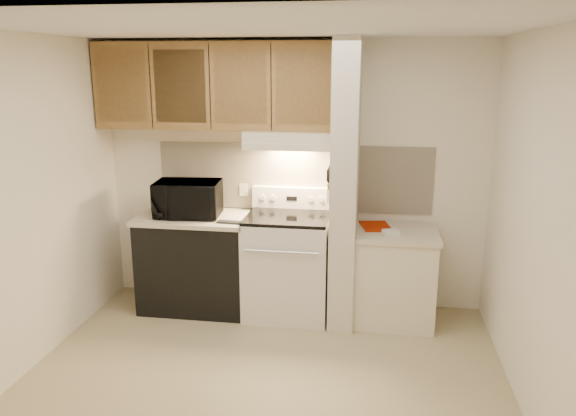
# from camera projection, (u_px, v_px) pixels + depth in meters

# --- Properties ---
(floor) EXTENTS (3.60, 3.60, 0.00)m
(floor) POSITION_uv_depth(u_px,v_px,m) (264.00, 377.00, 4.20)
(floor) COLOR tan
(floor) RESTS_ON ground
(ceiling) EXTENTS (3.60, 3.60, 0.00)m
(ceiling) POSITION_uv_depth(u_px,v_px,m) (260.00, 28.00, 3.58)
(ceiling) COLOR white
(ceiling) RESTS_ON wall_back
(wall_back) EXTENTS (3.60, 2.50, 0.02)m
(wall_back) POSITION_uv_depth(u_px,v_px,m) (293.00, 176.00, 5.32)
(wall_back) COLOR white
(wall_back) RESTS_ON floor
(wall_left) EXTENTS (0.02, 3.00, 2.50)m
(wall_left) POSITION_uv_depth(u_px,v_px,m) (24.00, 207.00, 4.15)
(wall_left) COLOR white
(wall_left) RESTS_ON floor
(wall_right) EXTENTS (0.02, 3.00, 2.50)m
(wall_right) POSITION_uv_depth(u_px,v_px,m) (535.00, 228.00, 3.62)
(wall_right) COLOR white
(wall_right) RESTS_ON floor
(backsplash) EXTENTS (2.60, 0.02, 0.63)m
(backsplash) POSITION_uv_depth(u_px,v_px,m) (293.00, 177.00, 5.32)
(backsplash) COLOR #FFEECC
(backsplash) RESTS_ON wall_back
(range_body) EXTENTS (0.76, 0.65, 0.92)m
(range_body) POSITION_uv_depth(u_px,v_px,m) (288.00, 266.00, 5.19)
(range_body) COLOR silver
(range_body) RESTS_ON floor
(oven_window) EXTENTS (0.50, 0.01, 0.30)m
(oven_window) POSITION_uv_depth(u_px,v_px,m) (282.00, 275.00, 4.88)
(oven_window) COLOR black
(oven_window) RESTS_ON range_body
(oven_handle) EXTENTS (0.65, 0.02, 0.02)m
(oven_handle) POSITION_uv_depth(u_px,v_px,m) (281.00, 252.00, 4.79)
(oven_handle) COLOR silver
(oven_handle) RESTS_ON range_body
(cooktop) EXTENTS (0.74, 0.64, 0.03)m
(cooktop) POSITION_uv_depth(u_px,v_px,m) (288.00, 217.00, 5.07)
(cooktop) COLOR black
(cooktop) RESTS_ON range_body
(range_backguard) EXTENTS (0.76, 0.08, 0.20)m
(range_backguard) POSITION_uv_depth(u_px,v_px,m) (292.00, 197.00, 5.32)
(range_backguard) COLOR silver
(range_backguard) RESTS_ON range_body
(range_display) EXTENTS (0.10, 0.01, 0.04)m
(range_display) POSITION_uv_depth(u_px,v_px,m) (292.00, 198.00, 5.28)
(range_display) COLOR black
(range_display) RESTS_ON range_backguard
(range_knob_left_outer) EXTENTS (0.05, 0.02, 0.05)m
(range_knob_left_outer) POSITION_uv_depth(u_px,v_px,m) (262.00, 198.00, 5.31)
(range_knob_left_outer) COLOR silver
(range_knob_left_outer) RESTS_ON range_backguard
(range_knob_left_inner) EXTENTS (0.05, 0.02, 0.05)m
(range_knob_left_inner) POSITION_uv_depth(u_px,v_px,m) (273.00, 198.00, 5.30)
(range_knob_left_inner) COLOR silver
(range_knob_left_inner) RESTS_ON range_backguard
(range_knob_right_inner) EXTENTS (0.05, 0.02, 0.05)m
(range_knob_right_inner) POSITION_uv_depth(u_px,v_px,m) (311.00, 199.00, 5.25)
(range_knob_right_inner) COLOR silver
(range_knob_right_inner) RESTS_ON range_backguard
(range_knob_right_outer) EXTENTS (0.05, 0.02, 0.05)m
(range_knob_right_outer) POSITION_uv_depth(u_px,v_px,m) (321.00, 200.00, 5.23)
(range_knob_right_outer) COLOR silver
(range_knob_right_outer) RESTS_ON range_backguard
(dishwasher_front) EXTENTS (1.00, 0.63, 0.87)m
(dishwasher_front) POSITION_uv_depth(u_px,v_px,m) (197.00, 264.00, 5.34)
(dishwasher_front) COLOR black
(dishwasher_front) RESTS_ON floor
(left_countertop) EXTENTS (1.04, 0.67, 0.04)m
(left_countertop) POSITION_uv_depth(u_px,v_px,m) (195.00, 218.00, 5.22)
(left_countertop) COLOR beige
(left_countertop) RESTS_ON dishwasher_front
(spoon_rest) EXTENTS (0.25, 0.10, 0.02)m
(spoon_rest) POSITION_uv_depth(u_px,v_px,m) (231.00, 222.00, 4.97)
(spoon_rest) COLOR black
(spoon_rest) RESTS_ON left_countertop
(teal_jar) EXTENTS (0.13, 0.13, 0.11)m
(teal_jar) POSITION_uv_depth(u_px,v_px,m) (206.00, 205.00, 5.41)
(teal_jar) COLOR #336F60
(teal_jar) RESTS_ON left_countertop
(outlet) EXTENTS (0.08, 0.01, 0.12)m
(outlet) POSITION_uv_depth(u_px,v_px,m) (244.00, 190.00, 5.41)
(outlet) COLOR beige
(outlet) RESTS_ON backsplash
(microwave) EXTENTS (0.62, 0.45, 0.33)m
(microwave) POSITION_uv_depth(u_px,v_px,m) (188.00, 199.00, 5.17)
(microwave) COLOR black
(microwave) RESTS_ON left_countertop
(partition_pillar) EXTENTS (0.22, 0.70, 2.50)m
(partition_pillar) POSITION_uv_depth(u_px,v_px,m) (345.00, 185.00, 4.91)
(partition_pillar) COLOR beige
(partition_pillar) RESTS_ON floor
(pillar_trim) EXTENTS (0.01, 0.70, 0.04)m
(pillar_trim) POSITION_uv_depth(u_px,v_px,m) (332.00, 179.00, 4.92)
(pillar_trim) COLOR olive
(pillar_trim) RESTS_ON partition_pillar
(knife_strip) EXTENTS (0.02, 0.42, 0.04)m
(knife_strip) POSITION_uv_depth(u_px,v_px,m) (331.00, 178.00, 4.87)
(knife_strip) COLOR black
(knife_strip) RESTS_ON partition_pillar
(knife_blade_a) EXTENTS (0.01, 0.03, 0.16)m
(knife_blade_a) POSITION_uv_depth(u_px,v_px,m) (328.00, 193.00, 4.74)
(knife_blade_a) COLOR silver
(knife_blade_a) RESTS_ON knife_strip
(knife_handle_a) EXTENTS (0.02, 0.02, 0.10)m
(knife_handle_a) POSITION_uv_depth(u_px,v_px,m) (328.00, 176.00, 4.69)
(knife_handle_a) COLOR black
(knife_handle_a) RESTS_ON knife_strip
(knife_blade_b) EXTENTS (0.01, 0.04, 0.18)m
(knife_blade_b) POSITION_uv_depth(u_px,v_px,m) (328.00, 192.00, 4.80)
(knife_blade_b) COLOR silver
(knife_blade_b) RESTS_ON knife_strip
(knife_handle_b) EXTENTS (0.02, 0.02, 0.10)m
(knife_handle_b) POSITION_uv_depth(u_px,v_px,m) (329.00, 174.00, 4.77)
(knife_handle_b) COLOR black
(knife_handle_b) RESTS_ON knife_strip
(knife_blade_c) EXTENTS (0.01, 0.04, 0.20)m
(knife_blade_c) POSITION_uv_depth(u_px,v_px,m) (329.00, 191.00, 4.90)
(knife_blade_c) COLOR silver
(knife_blade_c) RESTS_ON knife_strip
(knife_handle_c) EXTENTS (0.02, 0.02, 0.10)m
(knife_handle_c) POSITION_uv_depth(u_px,v_px,m) (330.00, 172.00, 4.86)
(knife_handle_c) COLOR black
(knife_handle_c) RESTS_ON knife_strip
(knife_blade_d) EXTENTS (0.01, 0.04, 0.16)m
(knife_blade_d) POSITION_uv_depth(u_px,v_px,m) (330.00, 187.00, 4.96)
(knife_blade_d) COLOR silver
(knife_blade_d) RESTS_ON knife_strip
(knife_handle_d) EXTENTS (0.02, 0.02, 0.10)m
(knife_handle_d) POSITION_uv_depth(u_px,v_px,m) (330.00, 170.00, 4.94)
(knife_handle_d) COLOR black
(knife_handle_d) RESTS_ON knife_strip
(knife_blade_e) EXTENTS (0.01, 0.04, 0.18)m
(knife_blade_e) POSITION_uv_depth(u_px,v_px,m) (331.00, 187.00, 5.04)
(knife_blade_e) COLOR silver
(knife_blade_e) RESTS_ON knife_strip
(knife_handle_e) EXTENTS (0.02, 0.02, 0.10)m
(knife_handle_e) POSITION_uv_depth(u_px,v_px,m) (331.00, 169.00, 5.02)
(knife_handle_e) COLOR black
(knife_handle_e) RESTS_ON knife_strip
(oven_mitt) EXTENTS (0.03, 0.10, 0.25)m
(oven_mitt) POSITION_uv_depth(u_px,v_px,m) (331.00, 184.00, 5.10)
(oven_mitt) COLOR gray
(oven_mitt) RESTS_ON partition_pillar
(right_cab_base) EXTENTS (0.70, 0.60, 0.81)m
(right_cab_base) POSITION_uv_depth(u_px,v_px,m) (394.00, 278.00, 5.06)
(right_cab_base) COLOR beige
(right_cab_base) RESTS_ON floor
(right_countertop) EXTENTS (0.74, 0.64, 0.04)m
(right_countertop) POSITION_uv_depth(u_px,v_px,m) (396.00, 233.00, 4.95)
(right_countertop) COLOR beige
(right_countertop) RESTS_ON right_cab_base
(red_folder) EXTENTS (0.31, 0.38, 0.01)m
(red_folder) POSITION_uv_depth(u_px,v_px,m) (376.00, 226.00, 5.07)
(red_folder) COLOR #A01E01
(red_folder) RESTS_ON right_countertop
(white_box) EXTENTS (0.16, 0.13, 0.04)m
(white_box) POSITION_uv_depth(u_px,v_px,m) (391.00, 232.00, 4.85)
(white_box) COLOR white
(white_box) RESTS_ON right_countertop
(range_hood) EXTENTS (0.78, 0.44, 0.15)m
(range_hood) POSITION_uv_depth(u_px,v_px,m) (290.00, 139.00, 5.02)
(range_hood) COLOR beige
(range_hood) RESTS_ON upper_cabinets
(hood_lip) EXTENTS (0.78, 0.04, 0.06)m
(hood_lip) POSITION_uv_depth(u_px,v_px,m) (286.00, 147.00, 4.83)
(hood_lip) COLOR beige
(hood_lip) RESTS_ON range_hood
(upper_cabinets) EXTENTS (2.18, 0.33, 0.77)m
(upper_cabinets) POSITION_uv_depth(u_px,v_px,m) (215.00, 86.00, 5.05)
(upper_cabinets) COLOR olive
(upper_cabinets) RESTS_ON wall_back
(cab_door_a) EXTENTS (0.46, 0.01, 0.63)m
(cab_door_a) POSITION_uv_depth(u_px,v_px,m) (122.00, 86.00, 5.02)
(cab_door_a) COLOR olive
(cab_door_a) RESTS_ON upper_cabinets
(cab_gap_a) EXTENTS (0.01, 0.01, 0.73)m
(cab_gap_a) POSITION_uv_depth(u_px,v_px,m) (151.00, 86.00, 4.98)
(cab_gap_a) COLOR black
(cab_gap_a) RESTS_ON upper_cabinets
(cab_door_b) EXTENTS (0.46, 0.01, 0.63)m
(cab_door_b) POSITION_uv_depth(u_px,v_px,m) (180.00, 86.00, 4.94)
(cab_door_b) COLOR olive
(cab_door_b) RESTS_ON upper_cabinets
(cab_gap_b) EXTENTS (0.01, 0.01, 0.73)m
(cab_gap_b) POSITION_uv_depth(u_px,v_px,m) (210.00, 87.00, 4.90)
(cab_gap_b) COLOR black
(cab_gap_b) RESTS_ON upper_cabinets
(cab_door_c) EXTENTS (0.46, 0.01, 0.63)m
(cab_door_c) POSITION_uv_depth(u_px,v_px,m) (240.00, 87.00, 4.86)
(cab_door_c) COLOR olive
(cab_door_c) RESTS_ON upper_cabinets
(cab_gap_c) EXTENTS (0.01, 0.01, 0.73)m
(cab_gap_c) POSITION_uv_depth(u_px,v_px,m) (271.00, 87.00, 4.82)
(cab_gap_c) COLOR black
(cab_gap_c) RESTS_ON upper_cabinets
(cab_door_d) EXTENTS (0.46, 0.01, 0.63)m
(cab_door_d) POSITION_uv_depth(u_px,v_px,m) (303.00, 87.00, 4.78)
(cab_door_d) COLOR olive
(cab_door_d) RESTS_ON upper_cabinets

